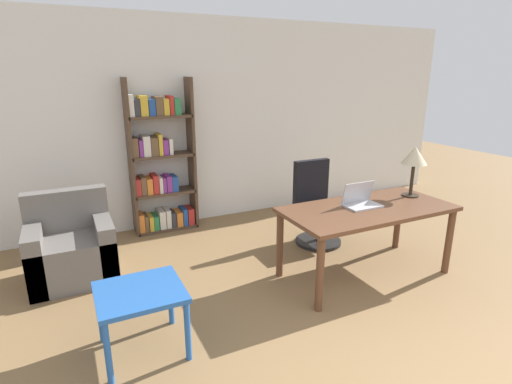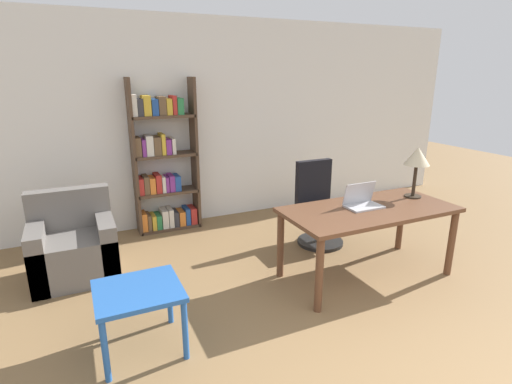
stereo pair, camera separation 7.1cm
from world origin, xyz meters
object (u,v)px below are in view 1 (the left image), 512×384
at_px(table_lamp, 415,157).
at_px(armchair, 72,250).
at_px(desk, 367,216).
at_px(side_table_blue, 140,299).
at_px(laptop, 361,201).
at_px(bookshelf, 159,166).
at_px(office_chair, 316,208).

relative_size(table_lamp, armchair, 0.62).
bearing_deg(armchair, table_lamp, -18.80).
height_order(desk, side_table_blue, desk).
distance_m(laptop, bookshelf, 2.56).
bearing_deg(laptop, desk, -57.20).
height_order(table_lamp, armchair, table_lamp).
relative_size(side_table_blue, bookshelf, 0.31).
relative_size(laptop, office_chair, 0.36).
bearing_deg(bookshelf, armchair, -141.19).
relative_size(table_lamp, side_table_blue, 0.88).
bearing_deg(side_table_blue, armchair, 106.00).
height_order(table_lamp, side_table_blue, table_lamp).
bearing_deg(table_lamp, office_chair, 126.92).
bearing_deg(side_table_blue, bookshelf, 73.28).
height_order(office_chair, armchair, office_chair).
xyz_separation_m(desk, laptop, (-0.04, 0.06, 0.14)).
bearing_deg(armchair, office_chair, -6.37).
relative_size(armchair, bookshelf, 0.44).
bearing_deg(desk, bookshelf, 126.19).
relative_size(office_chair, bookshelf, 0.51).
xyz_separation_m(laptop, side_table_blue, (-2.22, -0.28, -0.35)).
bearing_deg(laptop, armchair, 156.12).
distance_m(armchair, bookshelf, 1.54).
height_order(office_chair, bookshelf, bookshelf).
bearing_deg(office_chair, table_lamp, -53.08).
distance_m(desk, armchair, 2.97).
bearing_deg(laptop, side_table_blue, -172.89).
xyz_separation_m(office_chair, bookshelf, (-1.59, 1.20, 0.43)).
distance_m(laptop, table_lamp, 0.79).
xyz_separation_m(desk, armchair, (-2.68, 1.23, -0.34)).
relative_size(table_lamp, bookshelf, 0.27).
xyz_separation_m(desk, table_lamp, (0.66, 0.09, 0.51)).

